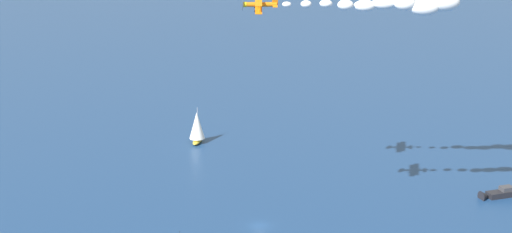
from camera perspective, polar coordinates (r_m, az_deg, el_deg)
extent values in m
plane|color=navy|center=(172.20, 0.24, -7.93)|extent=(2000.00, 2000.00, 0.00)
ellipsoid|color=gold|center=(228.21, -4.26, -1.75)|extent=(7.00, 7.51, 1.12)
cylinder|color=#B2B2B7|center=(227.26, -4.26, -0.46)|extent=(0.14, 0.14, 9.23)
cone|color=white|center=(226.45, -4.31, -0.64)|extent=(6.23, 6.23, 7.85)
cube|color=black|center=(196.94, 17.54, -5.35)|extent=(9.07, 4.80, 1.38)
cone|color=black|center=(193.96, 16.27, -5.57)|extent=(2.83, 3.23, 2.77)
cube|color=#38383D|center=(196.89, 17.72, -4.99)|extent=(3.48, 2.89, 1.04)
cylinder|color=black|center=(165.93, -5.55, -8.43)|extent=(0.08, 0.08, 1.00)
cylinder|color=orange|center=(150.83, 0.30, 8.13)|extent=(5.99, 4.42, 1.13)
cylinder|color=yellow|center=(150.82, -0.82, 8.13)|extent=(1.19, 1.39, 1.27)
cylinder|color=#4C4C51|center=(150.83, -0.98, 8.13)|extent=(1.61, 2.46, 2.89)
cube|color=orange|center=(150.94, 0.18, 8.04)|extent=(4.83, 6.50, 2.31)
cylinder|color=yellow|center=(148.32, 0.19, 7.90)|extent=(0.40, 0.55, 1.57)
cylinder|color=yellow|center=(149.78, 0.18, 8.17)|extent=(0.40, 0.55, 1.57)
cylinder|color=yellow|center=(151.41, 0.18, 8.46)|extent=(0.40, 0.55, 1.57)
cube|color=orange|center=(150.65, 1.39, 8.32)|extent=(1.17, 0.98, 1.17)
cube|color=orange|center=(150.89, 1.39, 8.13)|extent=(2.06, 2.51, 0.84)
cylinder|color=black|center=(150.45, -0.01, 7.64)|extent=(0.67, 0.57, 0.61)
cylinder|color=black|center=(152.07, -0.01, 7.94)|extent=(0.67, 0.57, 0.61)
ellipsoid|color=white|center=(151.06, 2.24, 8.13)|extent=(2.26, 2.17, 1.33)
ellipsoid|color=white|center=(151.52, 3.66, 8.15)|extent=(2.83, 2.77, 1.77)
ellipsoid|color=white|center=(151.45, 5.09, 8.17)|extent=(3.20, 3.09, 1.93)
ellipsoid|color=white|center=(151.85, 6.51, 8.05)|extent=(4.10, 3.99, 2.53)
ellipsoid|color=white|center=(152.77, 7.89, 7.97)|extent=(5.22, 4.89, 2.86)
ellipsoid|color=white|center=(153.36, 9.29, 8.14)|extent=(5.81, 5.42, 3.14)
ellipsoid|color=white|center=(153.10, 10.74, 8.07)|extent=(5.57, 5.46, 3.50)
ellipsoid|color=white|center=(154.03, 12.10, 7.75)|extent=(7.33, 6.84, 3.97)
ellipsoid|color=white|center=(155.62, 13.40, 8.07)|extent=(8.12, 7.63, 4.49)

